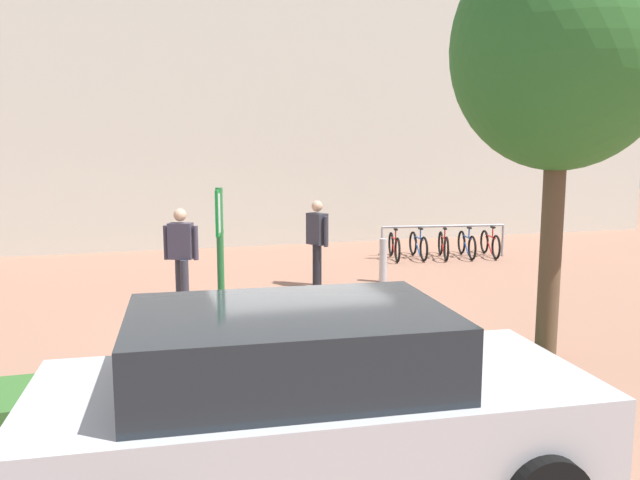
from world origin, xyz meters
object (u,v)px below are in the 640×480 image
object	(u,v)px
bike_at_sign	(217,352)
car_silver_sedan	(309,406)
person_suited_dark	(317,238)
person_suited_navy	(181,251)
tree_sidewalk	(562,50)
bike_rack_cluster	(443,244)
bollard_steel	(383,260)
parking_sign_post	(220,257)

from	to	relation	value
bike_at_sign	car_silver_sedan	size ratio (longest dim) A/B	0.35
bike_at_sign	car_silver_sedan	xyz separation A→B (m)	(0.38, -2.75, 0.41)
person_suited_dark	car_silver_sedan	bearing A→B (deg)	-106.53
person_suited_navy	person_suited_dark	bearing A→B (deg)	18.48
tree_sidewalk	bike_rack_cluster	xyz separation A→B (m)	(2.19, 7.21, -3.60)
bike_at_sign	bollard_steel	size ratio (longest dim) A/B	1.73
tree_sidewalk	parking_sign_post	xyz separation A→B (m)	(-4.27, 0.16, -2.43)
person_suited_navy	car_silver_sedan	xyz separation A→B (m)	(0.52, -6.43, -0.23)
bike_at_sign	bike_rack_cluster	xyz separation A→B (m)	(6.51, 6.90, -0.00)
bike_at_sign	person_suited_dark	xyz separation A→B (m)	(2.56, 4.58, 0.63)
bollard_steel	bike_at_sign	bearing A→B (deg)	-130.76
bike_rack_cluster	person_suited_dark	world-z (taller)	person_suited_dark
person_suited_navy	person_suited_dark	distance (m)	2.84
bike_at_sign	car_silver_sedan	world-z (taller)	car_silver_sedan
person_suited_dark	car_silver_sedan	world-z (taller)	person_suited_dark
bike_rack_cluster	tree_sidewalk	bearing A→B (deg)	-106.86
bike_rack_cluster	car_silver_sedan	distance (m)	11.43
tree_sidewalk	person_suited_navy	size ratio (longest dim) A/B	3.19
parking_sign_post	bollard_steel	size ratio (longest dim) A/B	2.57
parking_sign_post	person_suited_navy	world-z (taller)	parking_sign_post
person_suited_dark	car_silver_sedan	xyz separation A→B (m)	(-2.18, -7.33, -0.23)
bike_rack_cluster	person_suited_dark	bearing A→B (deg)	-149.67
bike_at_sign	person_suited_dark	bearing A→B (deg)	60.85
bike_rack_cluster	bollard_steel	size ratio (longest dim) A/B	3.53
bike_rack_cluster	bollard_steel	world-z (taller)	bollard_steel
bollard_steel	car_silver_sedan	size ratio (longest dim) A/B	0.20
person_suited_navy	car_silver_sedan	world-z (taller)	person_suited_navy
tree_sidewalk	person_suited_dark	bearing A→B (deg)	109.83
bike_at_sign	person_suited_dark	distance (m)	5.29
person_suited_dark	bollard_steel	bearing A→B (deg)	1.29
tree_sidewalk	car_silver_sedan	world-z (taller)	tree_sidewalk
tree_sidewalk	bike_rack_cluster	bearing A→B (deg)	73.14
parking_sign_post	person_suited_navy	bearing A→B (deg)	92.79
person_suited_navy	bike_at_sign	bearing A→B (deg)	-87.87
tree_sidewalk	person_suited_dark	distance (m)	5.99
bollard_steel	car_silver_sedan	xyz separation A→B (m)	(-3.60, -7.36, 0.31)
tree_sidewalk	parking_sign_post	size ratio (longest dim) A/B	2.38
bike_at_sign	person_suited_navy	size ratio (longest dim) A/B	0.91
bike_rack_cluster	car_silver_sedan	world-z (taller)	car_silver_sedan
bike_at_sign	bollard_steel	world-z (taller)	bollard_steel
parking_sign_post	car_silver_sedan	world-z (taller)	parking_sign_post
person_suited_navy	tree_sidewalk	bearing A→B (deg)	-41.87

